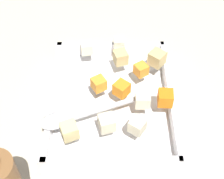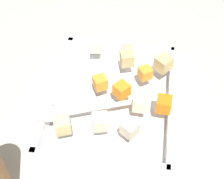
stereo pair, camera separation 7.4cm
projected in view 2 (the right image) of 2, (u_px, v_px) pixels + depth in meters
name	position (u px, v px, depth m)	size (l,w,h in m)	color
ground_plane	(111.00, 105.00, 0.79)	(4.00, 4.00, 0.00)	#BCB29E
baking_dish	(112.00, 103.00, 0.78)	(0.35, 0.28, 0.05)	silver
carrot_chunk_near_right	(122.00, 90.00, 0.73)	(0.03, 0.03, 0.03)	orange
carrot_chunk_corner_sw	(164.00, 104.00, 0.71)	(0.03, 0.03, 0.03)	orange
carrot_chunk_mid_left	(145.00, 73.00, 0.77)	(0.03, 0.03, 0.03)	orange
carrot_chunk_far_right	(100.00, 82.00, 0.75)	(0.03, 0.03, 0.03)	orange
potato_chunk_under_handle	(62.00, 125.00, 0.67)	(0.03, 0.03, 0.03)	#E0CC89
potato_chunk_center	(130.00, 128.00, 0.67)	(0.03, 0.03, 0.03)	beige
potato_chunk_front_center	(127.00, 58.00, 0.80)	(0.03, 0.03, 0.03)	tan
potato_chunk_near_left	(100.00, 122.00, 0.68)	(0.03, 0.03, 0.03)	beige
potato_chunk_corner_se	(163.00, 63.00, 0.79)	(0.03, 0.03, 0.03)	tan
potato_chunk_near_spoon	(96.00, 46.00, 0.83)	(0.03, 0.03, 0.03)	beige
potato_chunk_heap_side	(141.00, 103.00, 0.71)	(0.03, 0.03, 0.03)	beige
parsnip_chunk_far_left	(128.00, 44.00, 0.84)	(0.03, 0.03, 0.03)	beige
serving_spoon	(58.00, 113.00, 0.70)	(0.10, 0.22, 0.02)	silver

